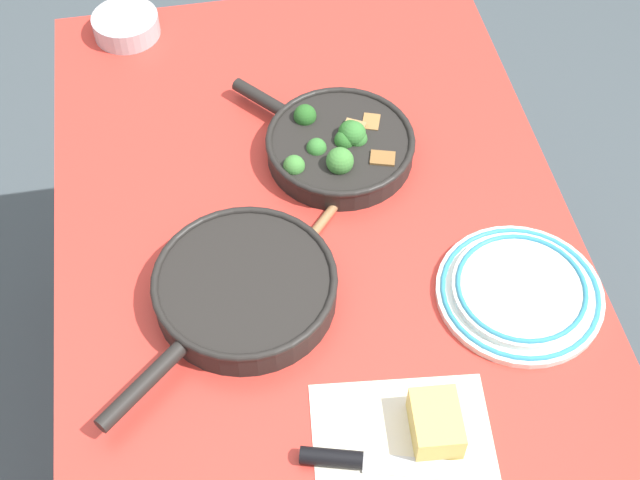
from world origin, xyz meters
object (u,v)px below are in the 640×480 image
Objects in this scene: grater_knife at (361,461)px; dinner_plate_stack at (520,291)px; prep_bowl_steel at (126,25)px; cheese_block at (436,423)px; skillet_broccoli at (339,145)px; skillet_eggs at (244,289)px; wooden_spoon at (310,238)px.

grater_knife is 0.91× the size of dinner_plate_stack.
prep_bowl_steel is (-0.73, -0.56, 0.01)m from dinner_plate_stack.
grater_knife is 0.99m from prep_bowl_steel.
grater_knife is 1.83× the size of prep_bowl_steel.
dinner_plate_stack is at bearing 52.98° from grater_knife.
cheese_block is 0.36× the size of dinner_plate_stack.
skillet_eggs is at bearing 102.91° from skillet_broccoli.
prep_bowl_steel is (-0.66, -0.15, -0.01)m from skillet_eggs.
skillet_broccoli is 0.33m from skillet_eggs.
dinner_plate_stack is (0.34, 0.22, -0.01)m from skillet_broccoli.
cheese_block is at bearing -43.45° from dinner_plate_stack.
prep_bowl_steel reaches higher than grater_knife.
prep_bowl_steel is at bearing 0.61° from skillet_broccoli.
prep_bowl_steel is at bearing -119.22° from skillet_eggs.
prep_bowl_steel is at bearing -113.71° from wooden_spoon.
dinner_plate_stack is at bearing 172.12° from skillet_broccoli.
prep_bowl_steel reaches higher than dinner_plate_stack.
wooden_spoon is 0.63m from prep_bowl_steel.
skillet_eggs is 2.88× the size of prep_bowl_steel.
grater_knife is at bearing 15.61° from prep_bowl_steel.
dinner_plate_stack is (-0.20, 0.19, -0.01)m from cheese_block.
skillet_eggs is (0.27, -0.20, -0.00)m from skillet_broccoli.
cheese_block reaches higher than wooden_spoon.
dinner_plate_stack is 2.00× the size of prep_bowl_steel.
cheese_block is 0.73× the size of prep_bowl_steel.
cheese_block is at bearing 142.66° from skillet_broccoli.
prep_bowl_steel is (-0.95, -0.27, 0.01)m from grater_knife.
prep_bowl_steel is (-0.57, -0.26, 0.01)m from wooden_spoon.
cheese_block is at bearing 58.68° from wooden_spoon.
wooden_spoon is at bearing 106.10° from grater_knife.
skillet_broccoli is 1.24× the size of dinner_plate_stack.
prep_bowl_steel is at bearing -157.94° from cheese_block.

